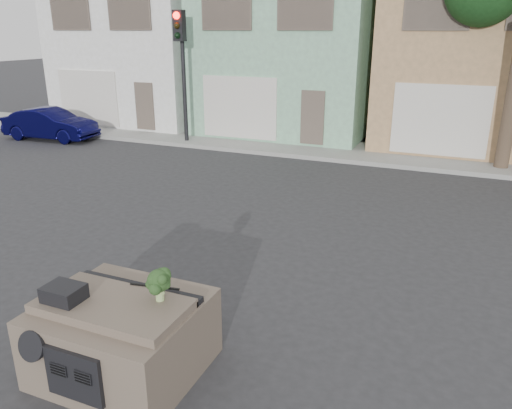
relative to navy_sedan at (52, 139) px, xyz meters
The scene contains 11 objects.
ground_plane 14.61m from the navy_sedan, 33.75° to the right, with size 120.00×120.00×0.00m, color #303033.
sidewalk 12.38m from the navy_sedan, 11.09° to the left, with size 40.00×3.00×0.15m, color gray.
townhouse_white 7.50m from the navy_sedan, 79.80° to the left, with size 7.20×8.20×7.55m, color white.
townhouse_mint 11.39m from the navy_sedan, 36.42° to the left, with size 7.20×8.20×7.55m, color #85BB97.
townhouse_tan 17.77m from the navy_sedan, 21.56° to the left, with size 7.20×8.20×7.55m, color tan.
navy_sedan is the anchor object (origin of this frame).
traffic_signal 6.35m from the navy_sedan, 13.74° to the left, with size 0.40×0.40×5.10m, color black.
car_dashboard 16.48m from the navy_sedan, 42.47° to the right, with size 2.00×1.80×1.12m, color brown.
instrument_hump 16.34m from the navy_sedan, 44.75° to the right, with size 0.48×0.38×0.20m, color black.
wiper_arm 16.46m from the navy_sedan, 40.83° to the right, with size 0.70×0.03×0.02m, color black.
broccoli 16.84m from the navy_sedan, 40.92° to the right, with size 0.35×0.35×0.43m, color #1F3818.
Camera 1 is at (3.84, -7.52, 4.36)m, focal length 35.00 mm.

